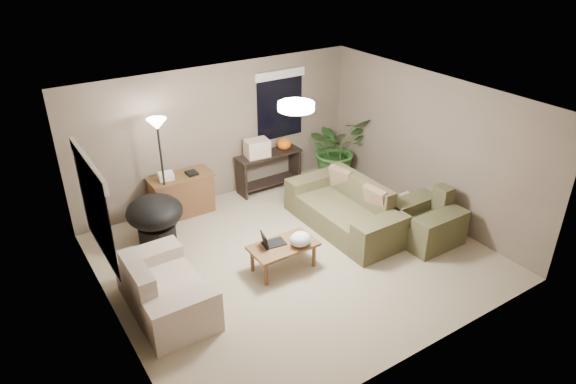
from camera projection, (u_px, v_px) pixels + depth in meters
room_shell at (295, 185)px, 7.45m from camera, size 5.50×5.50×5.50m
main_sofa at (345, 212)px, 8.68m from camera, size 0.95×2.20×0.85m
throw_pillows at (358, 189)px, 8.64m from camera, size 0.31×1.37×0.47m
loveseat at (164, 292)px, 6.79m from camera, size 0.90×1.60×0.85m
armchair at (425, 223)px, 8.36m from camera, size 0.95×1.00×0.85m
coffee_table at (283, 248)px, 7.59m from camera, size 1.00×0.55×0.42m
laptop at (270, 242)px, 7.53m from camera, size 0.39×0.27×0.24m
plastic_bag at (300, 239)px, 7.50m from camera, size 0.32×0.29×0.22m
desk at (182, 195)px, 9.05m from camera, size 1.10×0.50×0.75m
desk_papers at (171, 175)px, 8.77m from camera, size 0.68×0.28×0.12m
console_table at (269, 168)px, 9.90m from camera, size 1.30×0.40×0.75m
pumpkin at (284, 144)px, 9.87m from camera, size 0.32×0.32×0.23m
cardboard_box at (257, 148)px, 9.56m from camera, size 0.47×0.37×0.33m
papasan_chair at (155, 217)px, 8.20m from camera, size 1.15×1.15×0.80m
floor_lamp at (159, 137)px, 8.18m from camera, size 0.32×0.32×1.91m
ceiling_fixture at (296, 106)px, 6.90m from camera, size 0.50×0.50×0.10m
houseplant at (336, 155)px, 10.32m from camera, size 1.16×1.29×1.01m
cat_scratching_post at (406, 209)px, 8.92m from camera, size 0.32×0.32×0.50m
window_left at (92, 192)px, 6.11m from camera, size 0.05×1.56×1.33m
window_back at (280, 93)px, 9.67m from camera, size 1.06×0.05×1.33m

